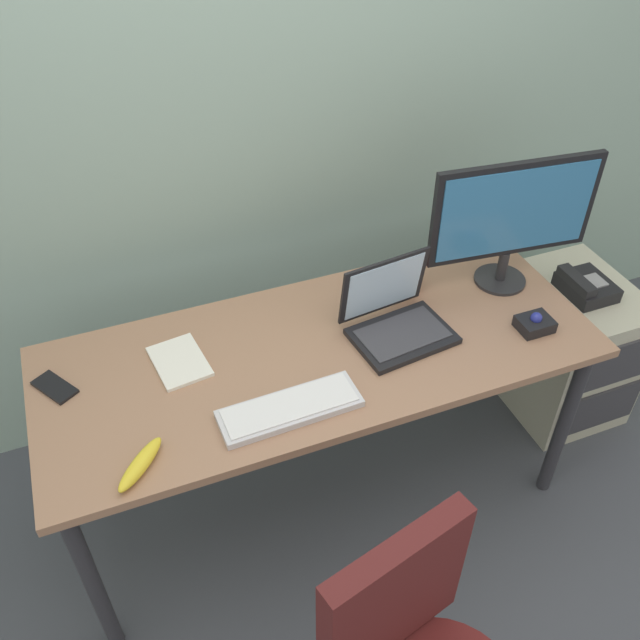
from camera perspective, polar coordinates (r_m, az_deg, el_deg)
The scene contains 13 objects.
ground_plane at distance 2.72m, azimuth 0.00°, elevation -14.14°, with size 8.00×8.00×0.00m, color #454951.
back_wall at distance 2.38m, azimuth -6.58°, elevation 20.22°, with size 6.00×0.10×2.80m, color #91AF9F.
desk at distance 2.20m, azimuth 0.00°, elevation -3.90°, with size 1.76×0.70×0.75m.
file_cabinet at distance 3.01m, azimuth 19.73°, elevation -2.08°, with size 0.42×0.53×0.59m.
desk_phone at distance 2.79m, azimuth 21.28°, elevation 2.66°, with size 0.17×0.20×0.09m.
monitor_main at distance 2.35m, azimuth 15.87°, elevation 8.37°, with size 0.58×0.18×0.46m.
keyboard at distance 1.96m, azimuth -2.53°, elevation -7.36°, with size 0.41×0.15×0.03m.
laptop at distance 2.19m, azimuth 6.33°, elevation 0.22°, with size 0.34×0.29×0.24m.
trackball_mouse at distance 2.31m, azimuth 17.51°, elevation -0.27°, with size 0.11×0.09×0.07m.
coffee_mug at distance 2.36m, azimuth 7.13°, elevation 3.63°, with size 0.10×0.09×0.12m.
paper_notepad at distance 2.14m, azimuth -11.66°, elevation -3.42°, with size 0.15×0.21×0.01m, color white.
cell_phone at distance 2.17m, azimuth -21.29°, elevation -5.25°, with size 0.07×0.14×0.01m, color black.
banana at distance 1.88m, azimuth -14.78°, elevation -11.56°, with size 0.19×0.04×0.04m, color yellow.
Camera 1 is at (-0.57, -1.46, 2.22)m, focal length 38.30 mm.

